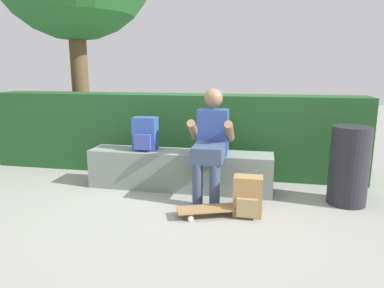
{
  "coord_description": "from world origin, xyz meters",
  "views": [
    {
      "loc": [
        0.96,
        -3.7,
        1.42
      ],
      "look_at": [
        0.16,
        0.23,
        0.57
      ],
      "focal_mm": 32.99,
      "sensor_mm": 36.0,
      "label": 1
    }
  ],
  "objects": [
    {
      "name": "backpack_on_bench",
      "position": [
        -0.42,
        0.26,
        0.66
      ],
      "size": [
        0.28,
        0.23,
        0.4
      ],
      "color": "#2D4C99",
      "rests_on": "bench_main"
    },
    {
      "name": "person_skater",
      "position": [
        0.41,
        0.07,
        0.66
      ],
      "size": [
        0.49,
        0.62,
        1.21
      ],
      "color": "#2D4793",
      "rests_on": "ground"
    },
    {
      "name": "ground_plane",
      "position": [
        0.0,
        0.0,
        0.0
      ],
      "size": [
        24.0,
        24.0,
        0.0
      ],
      "primitive_type": "plane",
      "color": "gray"
    },
    {
      "name": "trash_bin",
      "position": [
        1.87,
        0.15,
        0.42
      ],
      "size": [
        0.4,
        0.4,
        0.84
      ],
      "color": "#232328",
      "rests_on": "ground"
    },
    {
      "name": "hedge_row",
      "position": [
        -0.31,
        1.01,
        0.54
      ],
      "size": [
        5.17,
        0.52,
        1.09
      ],
      "color": "#1F4B21",
      "rests_on": "ground"
    },
    {
      "name": "bench_main",
      "position": [
        0.0,
        0.27,
        0.23
      ],
      "size": [
        2.2,
        0.4,
        0.46
      ],
      "color": "slate",
      "rests_on": "ground"
    },
    {
      "name": "skateboard_near_person",
      "position": [
        0.56,
        -0.46,
        0.07
      ],
      "size": [
        0.82,
        0.48,
        0.09
      ],
      "color": "olive",
      "rests_on": "ground"
    },
    {
      "name": "backpack_on_ground",
      "position": [
        0.85,
        -0.38,
        0.19
      ],
      "size": [
        0.28,
        0.23,
        0.4
      ],
      "color": "#A37A47",
      "rests_on": "ground"
    }
  ]
}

